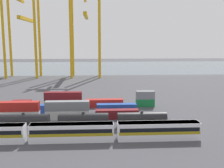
% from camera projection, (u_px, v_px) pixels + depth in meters
% --- Properties ---
extents(ground_plane, '(420.00, 420.00, 0.00)m').
position_uv_depth(ground_plane, '(75.00, 91.00, 117.61)').
color(ground_plane, '#424247').
extents(harbour_water, '(400.00, 110.00, 0.01)m').
position_uv_depth(harbour_water, '(85.00, 67.00, 223.17)').
color(harbour_water, slate).
rests_on(harbour_water, ground_plane).
extents(passenger_train, '(56.34, 3.14, 3.90)m').
position_uv_depth(passenger_train, '(72.00, 131.00, 58.51)').
color(passenger_train, silver).
rests_on(passenger_train, ground_plane).
extents(freight_tank_row, '(41.39, 2.88, 4.34)m').
position_uv_depth(freight_tank_row, '(84.00, 121.00, 66.57)').
color(freight_tank_row, '#232326').
rests_on(freight_tank_row, ground_plane).
extents(shipping_container_2, '(12.10, 2.44, 2.60)m').
position_uv_depth(shipping_container_2, '(17.00, 116.00, 74.00)').
color(shipping_container_2, silver).
rests_on(shipping_container_2, ground_plane).
extents(shipping_container_3, '(12.10, 2.44, 2.60)m').
position_uv_depth(shipping_container_3, '(17.00, 106.00, 73.58)').
color(shipping_container_3, '#AD211C').
rests_on(shipping_container_3, shipping_container_2).
extents(shipping_container_4, '(12.10, 2.44, 2.60)m').
position_uv_depth(shipping_container_4, '(68.00, 115.00, 74.77)').
color(shipping_container_4, silver).
rests_on(shipping_container_4, ground_plane).
extents(shipping_container_5, '(12.10, 2.44, 2.60)m').
position_uv_depth(shipping_container_5, '(67.00, 106.00, 74.36)').
color(shipping_container_5, slate).
rests_on(shipping_container_5, shipping_container_4).
extents(shipping_container_6, '(12.10, 2.44, 2.60)m').
position_uv_depth(shipping_container_6, '(117.00, 114.00, 75.55)').
color(shipping_container_6, maroon).
rests_on(shipping_container_6, ground_plane).
extents(shipping_container_10, '(12.10, 2.44, 2.60)m').
position_uv_depth(shipping_container_10, '(29.00, 109.00, 80.80)').
color(shipping_container_10, '#1C4299').
rests_on(shipping_container_10, ground_plane).
extents(shipping_container_11, '(6.04, 2.44, 2.60)m').
position_uv_depth(shipping_container_11, '(73.00, 109.00, 81.54)').
color(shipping_container_11, maroon).
rests_on(shipping_container_11, ground_plane).
extents(shipping_container_12, '(12.10, 2.44, 2.60)m').
position_uv_depth(shipping_container_12, '(117.00, 108.00, 82.29)').
color(shipping_container_12, '#1C4299').
rests_on(shipping_container_12, ground_plane).
extents(shipping_container_14, '(6.04, 2.44, 2.60)m').
position_uv_depth(shipping_container_14, '(22.00, 104.00, 87.28)').
color(shipping_container_14, maroon).
rests_on(shipping_container_14, ground_plane).
extents(shipping_container_15, '(12.10, 2.44, 2.60)m').
position_uv_depth(shipping_container_15, '(63.00, 104.00, 88.04)').
color(shipping_container_15, '#197538').
rests_on(shipping_container_15, ground_plane).
extents(shipping_container_16, '(12.10, 2.44, 2.60)m').
position_uv_depth(shipping_container_16, '(63.00, 96.00, 87.63)').
color(shipping_container_16, maroon).
rests_on(shipping_container_16, shipping_container_15).
extents(shipping_container_17, '(12.10, 2.44, 2.60)m').
position_uv_depth(shipping_container_17, '(105.00, 103.00, 88.81)').
color(shipping_container_17, '#AD211C').
rests_on(shipping_container_17, ground_plane).
extents(shipping_container_18, '(6.04, 2.44, 2.60)m').
position_uv_depth(shipping_container_18, '(145.00, 103.00, 89.57)').
color(shipping_container_18, '#197538').
rests_on(shipping_container_18, ground_plane).
extents(shipping_container_19, '(6.04, 2.44, 2.60)m').
position_uv_depth(shipping_container_19, '(145.00, 95.00, 89.15)').
color(shipping_container_19, slate).
rests_on(shipping_container_19, shipping_container_18).
extents(gantry_crane_west, '(19.28, 35.99, 50.17)m').
position_uv_depth(gantry_crane_west, '(23.00, 26.00, 159.11)').
color(gantry_crane_west, gold).
rests_on(gantry_crane_west, ground_plane).
extents(gantry_crane_central, '(18.05, 35.30, 50.95)m').
position_uv_depth(gantry_crane_central, '(86.00, 25.00, 161.01)').
color(gantry_crane_central, gold).
rests_on(gantry_crane_central, ground_plane).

